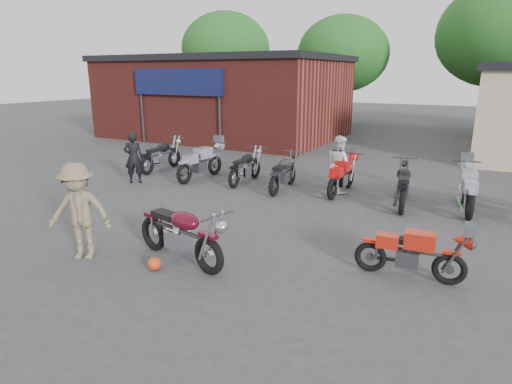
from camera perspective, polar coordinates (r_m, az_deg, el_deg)
The scene contains 18 objects.
ground at distance 8.20m, azimuth -3.37°, elevation -8.94°, with size 90.00×90.00×0.00m, color #38383B.
brick_building at distance 24.15m, azimuth -4.11°, elevation 12.23°, with size 12.00×8.00×4.00m, color maroon.
tree_0 at distance 33.55m, azimuth -4.04°, elevation 16.76°, with size 6.56×6.56×8.20m, color #144C1C, non-canonical shape.
tree_1 at distance 29.71m, azimuth 11.39°, elevation 15.88°, with size 5.92×5.92×7.40m, color #144C1C, non-canonical shape.
tree_2 at distance 28.33m, azimuth 29.78°, elevation 15.66°, with size 7.04×7.04×8.80m, color #144C1C, non-canonical shape.
vintage_motorcycle at distance 7.95m, azimuth -10.05°, elevation -5.00°, with size 2.20×0.73×1.28m, color #510A1A, non-canonical shape.
sportbike at distance 7.74m, azimuth 20.09°, elevation -7.34°, with size 1.76×0.58×1.02m, color red, non-canonical shape.
helmet at distance 7.95m, azimuth -13.39°, elevation -9.27°, with size 0.25×0.25×0.23m, color #C43D14.
person_dark at distance 14.11m, azimuth -16.00°, elevation 4.41°, with size 0.59×0.39×1.63m, color black.
person_light at distance 12.74m, azimuth 11.03°, elevation 3.69°, with size 0.81×0.63×1.67m, color silver.
person_tan at distance 8.60m, azimuth -22.50°, elevation -2.42°, with size 1.19×0.68×1.84m, color #776749.
row_bike_0 at distance 15.73m, azimuth -12.48°, elevation 5.01°, with size 2.11×0.69×1.22m, color black, non-canonical shape.
row_bike_1 at distance 14.19m, azimuth -7.37°, elevation 4.16°, with size 2.13×0.70×1.24m, color #9CA1AA, non-canonical shape.
row_bike_2 at distance 13.62m, azimuth -1.38°, elevation 3.59°, with size 1.97×0.65×1.14m, color black, non-canonical shape.
row_bike_3 at distance 12.79m, azimuth 3.71°, elevation 2.81°, with size 2.00×0.66×1.16m, color #272729, non-canonical shape.
row_bike_4 at distance 12.63m, azimuth 11.41°, elevation 2.42°, with size 2.04×0.67×1.18m, color red, non-canonical shape.
row_bike_5 at distance 11.86m, azimuth 19.04°, elevation 1.19°, with size 2.15×0.71×1.25m, color black, non-canonical shape.
row_bike_6 at distance 12.03m, azimuth 26.41°, elevation 0.58°, with size 2.15×0.71×1.25m, color #9BA0AA, non-canonical shape.
Camera 1 is at (3.98, -6.31, 3.40)m, focal length 30.00 mm.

